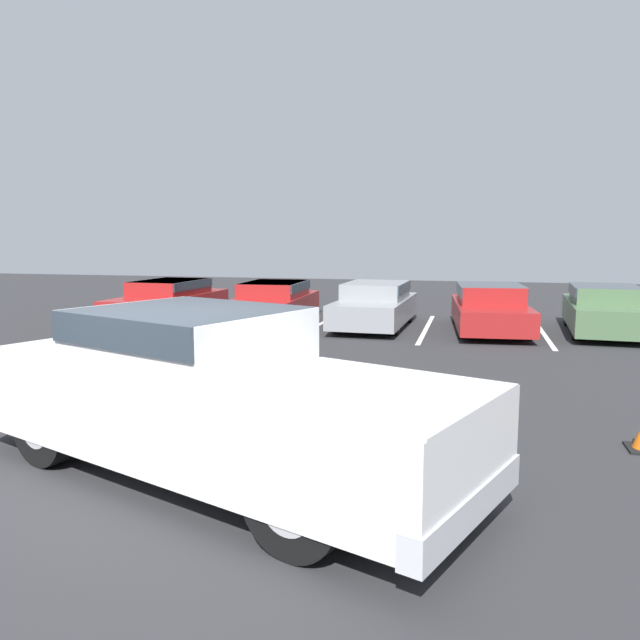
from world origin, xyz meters
name	(u,v)px	position (x,y,z in m)	size (l,w,h in m)	color
ground_plane	(135,495)	(0.00, 0.00, 0.00)	(60.00, 60.00, 0.00)	#2D2D30
stall_stripe_a	(129,318)	(-7.06, 11.74, 0.00)	(0.12, 5.38, 0.01)	white
stall_stripe_b	(220,321)	(-4.06, 11.74, 0.00)	(0.12, 5.38, 0.01)	white
stall_stripe_c	(319,325)	(-1.06, 11.74, 0.00)	(0.12, 5.38, 0.01)	white
stall_stripe_d	(426,328)	(1.94, 11.74, 0.00)	(0.12, 5.38, 0.01)	white
stall_stripe_e	(543,332)	(4.93, 11.74, 0.00)	(0.12, 5.38, 0.01)	white
pickup_truck	(212,394)	(0.55, 0.62, 0.89)	(6.10, 3.93, 1.75)	white
parked_sedan_a	(169,299)	(-5.59, 11.53, 0.64)	(1.93, 4.68, 1.20)	maroon
parked_sedan_b	(273,301)	(-2.49, 11.98, 0.63)	(1.95, 4.50, 1.17)	maroon
parked_sedan_c	(375,304)	(0.54, 11.69, 0.65)	(1.90, 4.40, 1.23)	gray
parked_sedan_d	(490,307)	(3.58, 11.67, 0.65)	(2.11, 4.61, 1.23)	maroon
parked_sedan_e	(604,308)	(6.43, 11.98, 0.65)	(2.01, 4.54, 1.23)	#4C6B47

